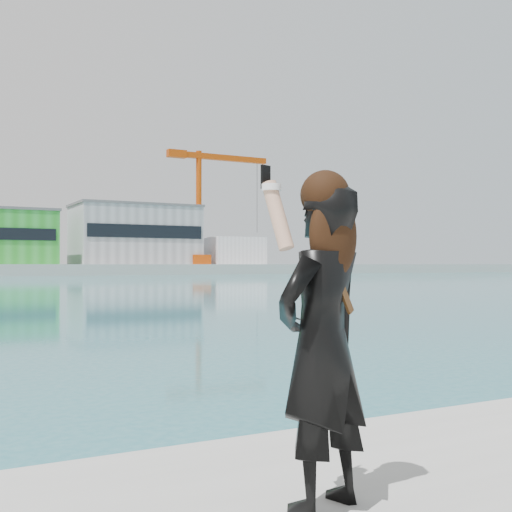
{
  "coord_description": "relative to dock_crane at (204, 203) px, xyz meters",
  "views": [
    {
      "loc": [
        -1.1,
        -3.07,
        2.02
      ],
      "look_at": [
        0.7,
        0.3,
        2.07
      ],
      "focal_mm": 45.0,
      "sensor_mm": 36.0,
      "label": 1
    }
  ],
  "objects": [
    {
      "name": "warehouse_grey_right",
      "position": [
        -13.2,
        5.98,
        -6.8
      ],
      "size": [
        25.5,
        15.35,
        12.5
      ],
      "color": "gray",
      "rests_on": "far_quay"
    },
    {
      "name": "flagpole_right",
      "position": [
        -31.11,
        -1.0,
        -8.53
      ],
      "size": [
        1.28,
        0.16,
        8.0
      ],
      "color": "silver",
      "rests_on": "far_quay"
    },
    {
      "name": "dock_crane",
      "position": [
        0.0,
        0.0,
        0.0
      ],
      "size": [
        23.0,
        4.0,
        24.0
      ],
      "color": "#CA450B",
      "rests_on": "far_quay"
    },
    {
      "name": "woman",
      "position": [
        -52.5,
        -122.41,
        -13.4
      ],
      "size": [
        0.68,
        0.55,
        1.71
      ],
      "rotation": [
        0.0,
        0.0,
        3.45
      ],
      "color": "black",
      "rests_on": "near_quay"
    },
    {
      "name": "ancillary_shed",
      "position": [
        8.8,
        4.0,
        -10.07
      ],
      "size": [
        12.0,
        10.0,
        6.0
      ],
      "primitive_type": "cube",
      "color": "silver",
      "rests_on": "far_quay"
    }
  ]
}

